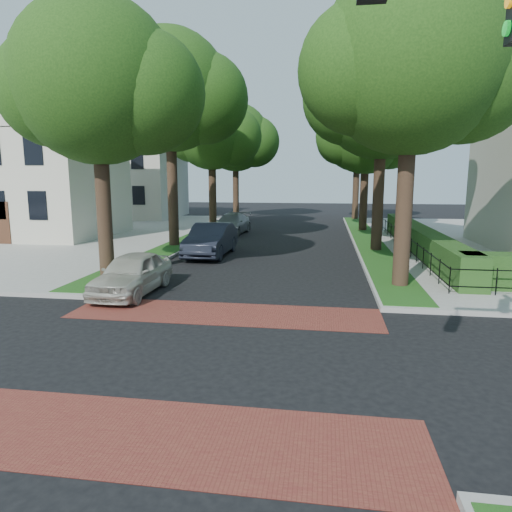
# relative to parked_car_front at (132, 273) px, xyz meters

# --- Properties ---
(ground) EXTENTS (120.00, 120.00, 0.00)m
(ground) POSITION_rel_parked_car_front_xyz_m (3.60, -5.00, -0.70)
(ground) COLOR black
(ground) RESTS_ON ground
(crosswalk_far) EXTENTS (9.00, 2.20, 0.01)m
(crosswalk_far) POSITION_rel_parked_car_front_xyz_m (3.60, -1.80, -0.70)
(crosswalk_far) COLOR maroon
(crosswalk_far) RESTS_ON ground
(crosswalk_near) EXTENTS (9.00, 2.20, 0.01)m
(crosswalk_near) POSITION_rel_parked_car_front_xyz_m (3.60, -8.20, -0.70)
(crosswalk_near) COLOR maroon
(crosswalk_near) RESTS_ON ground
(grass_strip_ne) EXTENTS (1.60, 29.80, 0.02)m
(grass_strip_ne) POSITION_rel_parked_car_front_xyz_m (9.00, 14.10, -0.54)
(grass_strip_ne) COLOR #133F12
(grass_strip_ne) RESTS_ON sidewalk_ne
(grass_strip_nw) EXTENTS (1.60, 29.80, 0.02)m
(grass_strip_nw) POSITION_rel_parked_car_front_xyz_m (-1.80, 14.10, -0.54)
(grass_strip_nw) COLOR #133F12
(grass_strip_nw) RESTS_ON sidewalk_nw
(tree_right_near) EXTENTS (7.75, 6.67, 10.66)m
(tree_right_near) POSITION_rel_parked_car_front_xyz_m (9.20, 2.24, 6.93)
(tree_right_near) COLOR black
(tree_right_near) RESTS_ON sidewalk_ne
(tree_right_mid) EXTENTS (8.25, 7.09, 11.22)m
(tree_right_mid) POSITION_rel_parked_car_front_xyz_m (9.21, 10.25, 7.29)
(tree_right_mid) COLOR black
(tree_right_mid) RESTS_ON sidewalk_ne
(tree_right_far) EXTENTS (7.25, 6.23, 9.74)m
(tree_right_far) POSITION_rel_parked_car_front_xyz_m (9.20, 19.22, 6.21)
(tree_right_far) COLOR black
(tree_right_far) RESTS_ON sidewalk_ne
(tree_right_back) EXTENTS (7.50, 6.45, 10.20)m
(tree_right_back) POSITION_rel_parked_car_front_xyz_m (9.20, 28.23, 6.57)
(tree_right_back) COLOR black
(tree_right_back) RESTS_ON sidewalk_ne
(tree_left_near) EXTENTS (7.50, 6.45, 10.20)m
(tree_left_near) POSITION_rel_parked_car_front_xyz_m (-1.80, 2.23, 6.57)
(tree_left_near) COLOR black
(tree_left_near) RESTS_ON sidewalk_nw
(tree_left_mid) EXTENTS (8.00, 6.88, 11.48)m
(tree_left_mid) POSITION_rel_parked_car_front_xyz_m (-1.79, 10.24, 7.64)
(tree_left_mid) COLOR black
(tree_left_mid) RESTS_ON sidewalk_nw
(tree_left_far) EXTENTS (7.00, 6.02, 9.86)m
(tree_left_far) POSITION_rel_parked_car_front_xyz_m (-1.80, 19.22, 6.42)
(tree_left_far) COLOR black
(tree_left_far) RESTS_ON sidewalk_nw
(tree_left_back) EXTENTS (7.75, 6.66, 10.44)m
(tree_left_back) POSITION_rel_parked_car_front_xyz_m (-1.80, 28.24, 6.71)
(tree_left_back) COLOR black
(tree_left_back) RESTS_ON sidewalk_nw
(hedge_main_road) EXTENTS (1.00, 18.00, 1.20)m
(hedge_main_road) POSITION_rel_parked_car_front_xyz_m (11.30, 10.00, 0.05)
(hedge_main_road) COLOR #183B14
(hedge_main_road) RESTS_ON sidewalk_ne
(fence_main_road) EXTENTS (0.06, 18.00, 0.90)m
(fence_main_road) POSITION_rel_parked_car_front_xyz_m (10.50, 10.00, -0.10)
(fence_main_road) COLOR black
(fence_main_road) RESTS_ON sidewalk_ne
(house_left_near) EXTENTS (10.00, 9.00, 10.14)m
(house_left_near) POSITION_rel_parked_car_front_xyz_m (-11.89, 12.99, 4.34)
(house_left_near) COLOR beige
(house_left_near) RESTS_ON sidewalk_nw
(house_left_far) EXTENTS (10.00, 9.00, 10.14)m
(house_left_far) POSITION_rel_parked_car_front_xyz_m (-11.89, 26.99, 4.34)
(house_left_far) COLOR #BCB9A8
(house_left_far) RESTS_ON sidewalk_nw
(parked_car_front) EXTENTS (1.74, 4.14, 1.40)m
(parked_car_front) POSITION_rel_parked_car_front_xyz_m (0.00, 0.00, 0.00)
(parked_car_front) COLOR #B9B6A6
(parked_car_front) RESTS_ON ground
(parked_car_middle) EXTENTS (1.76, 4.96, 1.63)m
(parked_car_middle) POSITION_rel_parked_car_front_xyz_m (0.80, 7.72, 0.11)
(parked_car_middle) COLOR #1E212D
(parked_car_middle) RESTS_ON ground
(parked_car_rear) EXTENTS (2.30, 4.89, 1.38)m
(parked_car_rear) POSITION_rel_parked_car_front_xyz_m (-0.00, 16.66, -0.01)
(parked_car_rear) COLOR gray
(parked_car_rear) RESTS_ON ground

